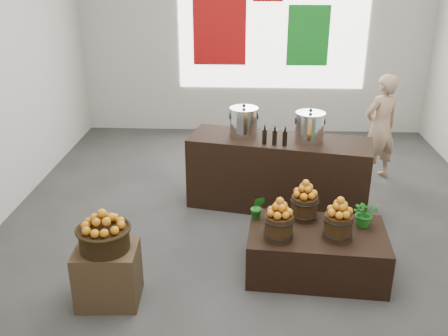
{
  "coord_description": "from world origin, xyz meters",
  "views": [
    {
      "loc": [
        -0.11,
        -5.21,
        2.9
      ],
      "look_at": [
        -0.34,
        -0.4,
        0.88
      ],
      "focal_mm": 40.0,
      "sensor_mm": 36.0,
      "label": 1
    }
  ],
  "objects_px": {
    "shopper": "(380,128)",
    "stock_pot_left": "(244,123)",
    "stock_pot_center": "(310,128)",
    "wicker_basket": "(104,239)",
    "display_table": "(316,251)",
    "crate": "(108,275)",
    "counter": "(278,173)"
  },
  "relations": [
    {
      "from": "crate",
      "to": "stock_pot_center",
      "type": "height_order",
      "value": "stock_pot_center"
    },
    {
      "from": "stock_pot_left",
      "to": "stock_pot_center",
      "type": "height_order",
      "value": "same"
    },
    {
      "from": "crate",
      "to": "display_table",
      "type": "height_order",
      "value": "crate"
    },
    {
      "from": "shopper",
      "to": "display_table",
      "type": "bearing_deg",
      "value": 38.1
    },
    {
      "from": "wicker_basket",
      "to": "stock_pot_center",
      "type": "bearing_deg",
      "value": 44.3
    },
    {
      "from": "counter",
      "to": "stock_pot_center",
      "type": "height_order",
      "value": "stock_pot_center"
    },
    {
      "from": "stock_pot_left",
      "to": "shopper",
      "type": "distance_m",
      "value": 2.09
    },
    {
      "from": "shopper",
      "to": "counter",
      "type": "bearing_deg",
      "value": 6.69
    },
    {
      "from": "wicker_basket",
      "to": "display_table",
      "type": "relative_size",
      "value": 0.33
    },
    {
      "from": "crate",
      "to": "shopper",
      "type": "height_order",
      "value": "shopper"
    },
    {
      "from": "stock_pot_center",
      "to": "counter",
      "type": "bearing_deg",
      "value": 168.17
    },
    {
      "from": "counter",
      "to": "shopper",
      "type": "xyz_separation_m",
      "value": [
        1.44,
        0.94,
        0.3
      ]
    },
    {
      "from": "crate",
      "to": "counter",
      "type": "relative_size",
      "value": 0.25
    },
    {
      "from": "crate",
      "to": "stock_pot_left",
      "type": "distance_m",
      "value": 2.52
    },
    {
      "from": "crate",
      "to": "stock_pot_center",
      "type": "distance_m",
      "value": 2.86
    },
    {
      "from": "crate",
      "to": "display_table",
      "type": "distance_m",
      "value": 2.01
    },
    {
      "from": "wicker_basket",
      "to": "shopper",
      "type": "distance_m",
      "value": 4.25
    },
    {
      "from": "shopper",
      "to": "stock_pot_left",
      "type": "bearing_deg",
      "value": -2.1
    },
    {
      "from": "stock_pot_center",
      "to": "crate",
      "type": "bearing_deg",
      "value": -135.7
    },
    {
      "from": "stock_pot_left",
      "to": "shopper",
      "type": "height_order",
      "value": "shopper"
    },
    {
      "from": "crate",
      "to": "stock_pot_left",
      "type": "bearing_deg",
      "value": 60.28
    },
    {
      "from": "display_table",
      "to": "stock_pot_left",
      "type": "relative_size",
      "value": 3.94
    },
    {
      "from": "shopper",
      "to": "stock_pot_center",
      "type": "bearing_deg",
      "value": 16.13
    },
    {
      "from": "stock_pot_left",
      "to": "shopper",
      "type": "xyz_separation_m",
      "value": [
        1.88,
        0.85,
        -0.31
      ]
    },
    {
      "from": "counter",
      "to": "stock_pot_center",
      "type": "xyz_separation_m",
      "value": [
        0.34,
        -0.07,
        0.62
      ]
    },
    {
      "from": "crate",
      "to": "display_table",
      "type": "relative_size",
      "value": 0.41
    },
    {
      "from": "stock_pot_center",
      "to": "wicker_basket",
      "type": "bearing_deg",
      "value": -135.7
    },
    {
      "from": "display_table",
      "to": "stock_pot_center",
      "type": "bearing_deg",
      "value": 93.2
    },
    {
      "from": "counter",
      "to": "stock_pot_center",
      "type": "relative_size",
      "value": 6.47
    },
    {
      "from": "stock_pot_center",
      "to": "shopper",
      "type": "relative_size",
      "value": 0.22
    },
    {
      "from": "stock_pot_center",
      "to": "shopper",
      "type": "xyz_separation_m",
      "value": [
        1.1,
        1.01,
        -0.31
      ]
    },
    {
      "from": "display_table",
      "to": "counter",
      "type": "height_order",
      "value": "counter"
    }
  ]
}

